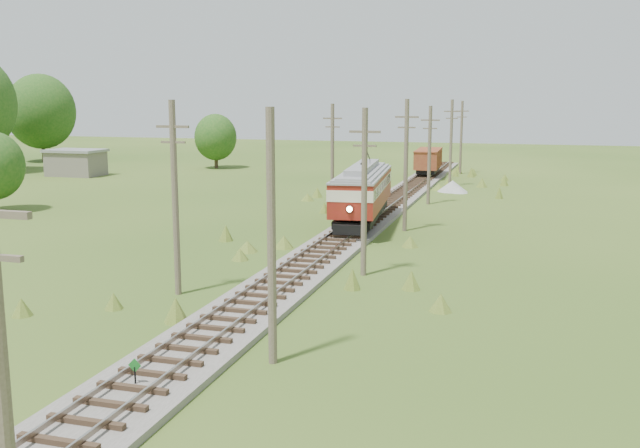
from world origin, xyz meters
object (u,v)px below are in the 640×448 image
(switch_marker, at_px, (135,372))
(streetcar, at_px, (362,189))
(gondola, at_px, (428,160))
(gravel_pile, at_px, (454,187))

(switch_marker, xyz_separation_m, streetcar, (0.20, 30.29, 2.08))
(switch_marker, xyz_separation_m, gondola, (0.20, 63.65, 1.37))
(gondola, bearing_deg, streetcar, -92.73)
(gondola, bearing_deg, gravel_pile, -73.74)
(switch_marker, bearing_deg, streetcar, 89.62)
(gondola, bearing_deg, switch_marker, -92.91)
(streetcar, xyz_separation_m, gravel_pile, (4.23, 21.09, -2.19))
(switch_marker, relative_size, streetcar, 0.08)
(switch_marker, relative_size, gondola, 0.13)
(streetcar, bearing_deg, gravel_pile, 72.79)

